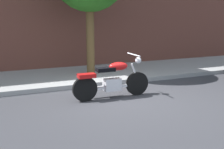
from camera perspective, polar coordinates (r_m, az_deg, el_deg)
ground_plane at (r=7.13m, az=2.98°, el=-5.15°), size 60.00×60.00×0.00m
sidewalk at (r=9.74m, az=-4.58°, el=-0.04°), size 19.49×2.94×0.14m
motorcycle at (r=7.10m, az=-0.03°, el=-1.23°), size 2.12×0.70×1.14m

